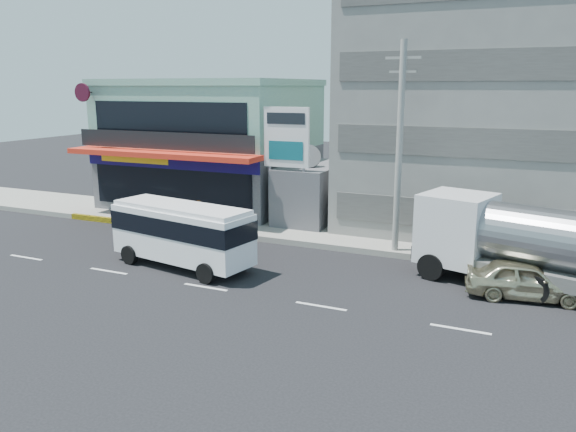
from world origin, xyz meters
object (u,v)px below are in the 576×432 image
object	(u,v)px
sedan	(526,280)
motorcycle_rider	(200,228)
billboard	(286,144)
concrete_building	(505,104)
satellite_dish	(307,166)
tanker_truck	(523,243)
minibus	(182,230)
shop_building	(213,147)
utility_pole_near	(399,149)

from	to	relation	value
sedan	motorcycle_rider	distance (m)	15.99
billboard	sedan	world-z (taller)	billboard
concrete_building	satellite_dish	xyz separation A→B (m)	(-10.00, -4.00, -3.42)
tanker_truck	minibus	bearing A→B (deg)	-167.34
shop_building	tanker_truck	distance (m)	21.67
tanker_truck	motorcycle_rider	distance (m)	15.70
concrete_building	tanker_truck	bearing A→B (deg)	-80.75
shop_building	satellite_dish	size ratio (longest dim) A/B	8.27
satellite_dish	motorcycle_rider	world-z (taller)	satellite_dish
shop_building	motorcycle_rider	distance (m)	9.54
shop_building	sedan	bearing A→B (deg)	-26.72
minibus	sedan	bearing A→B (deg)	8.32
tanker_truck	satellite_dish	bearing A→B (deg)	152.73
concrete_building	sedan	world-z (taller)	concrete_building
shop_building	sedan	world-z (taller)	shop_building
satellite_dish	billboard	xyz separation A→B (m)	(-0.50, -1.80, 1.35)
tanker_truck	motorcycle_rider	size ratio (longest dim) A/B	4.31
billboard	sedan	distance (m)	14.07
minibus	billboard	bearing A→B (deg)	75.88
billboard	minibus	size ratio (longest dim) A/B	0.97
shop_building	minibus	bearing A→B (deg)	-64.90
concrete_building	shop_building	bearing A→B (deg)	-176.65
satellite_dish	shop_building	bearing A→B (deg)	159.79
shop_building	minibus	xyz separation A→B (m)	(5.66, -12.08, -2.29)
billboard	motorcycle_rider	xyz separation A→B (m)	(-3.50, -3.27, -4.21)
satellite_dish	motorcycle_rider	size ratio (longest dim) A/B	0.69
shop_building	utility_pole_near	bearing A→B (deg)	-25.06
satellite_dish	utility_pole_near	world-z (taller)	utility_pole_near
satellite_dish	sedan	distance (m)	14.09
motorcycle_rider	sedan	bearing A→B (deg)	-7.11
utility_pole_near	minibus	world-z (taller)	utility_pole_near
minibus	shop_building	bearing A→B (deg)	115.10
shop_building	sedan	size ratio (longest dim) A/B	2.82
concrete_building	motorcycle_rider	distance (m)	17.83
shop_building	concrete_building	bearing A→B (deg)	3.35
sedan	tanker_truck	xyz separation A→B (m)	(-0.24, 1.06, 1.15)
billboard	utility_pole_near	distance (m)	6.75
concrete_building	satellite_dish	world-z (taller)	concrete_building
utility_pole_near	minibus	xyz separation A→B (m)	(-8.34, -5.53, -3.44)
tanker_truck	sedan	bearing A→B (deg)	-77.35
shop_building	concrete_building	xyz separation A→B (m)	(18.00, 1.05, 3.00)
satellite_dish	utility_pole_near	bearing A→B (deg)	-30.96
minibus	tanker_truck	world-z (taller)	tanker_truck
billboard	utility_pole_near	world-z (taller)	utility_pole_near
sedan	motorcycle_rider	size ratio (longest dim) A/B	2.02
shop_building	tanker_truck	bearing A→B (deg)	-24.48
satellite_dish	billboard	distance (m)	2.31
satellite_dish	minibus	world-z (taller)	satellite_dish
tanker_truck	motorcycle_rider	bearing A→B (deg)	176.64
billboard	minibus	world-z (taller)	billboard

